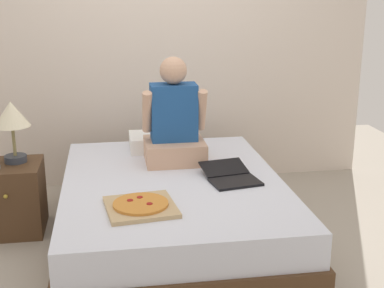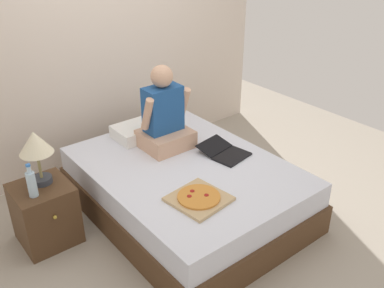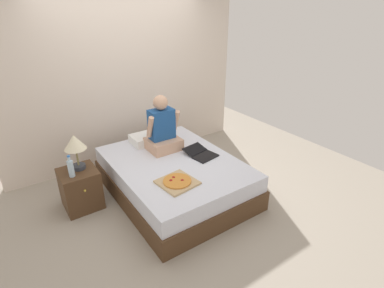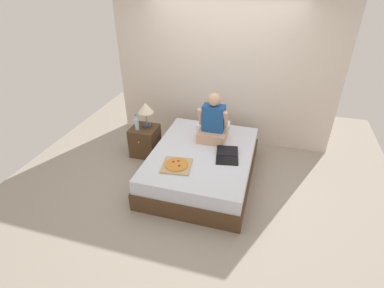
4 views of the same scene
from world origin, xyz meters
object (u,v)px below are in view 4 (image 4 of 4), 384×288
Objects in this scene: bed at (202,165)px; lamp_on_left_nightstand at (146,109)px; pizza_box at (177,165)px; water_bottle at (137,124)px; person_seated at (213,123)px; laptop at (227,157)px; nightstand_left at (145,141)px.

lamp_on_left_nightstand reaches higher than bed.
water_bottle is at bearing 140.82° from pizza_box.
laptop is at bearing -55.95° from person_seated.
bed is at bearing -22.37° from lamp_on_left_nightstand.
bed is 0.60m from pizza_box.
lamp_on_left_nightstand is 1.31m from pizza_box.
person_seated reaches higher than water_bottle.
nightstand_left is at bearing 135.30° from pizza_box.
laptop is (1.61, -0.39, -0.12)m from water_bottle.
pizza_box is (-0.31, -0.88, -0.27)m from person_seated.
lamp_on_left_nightstand reaches higher than laptop.
laptop is 1.04× the size of pizza_box.
water_bottle is 1.26m from pizza_box.
nightstand_left is at bearing 48.35° from water_bottle.
water_bottle is 0.62× the size of pizza_box.
person_seated is at bearing 4.18° from water_bottle.
bed is 1.21m from nightstand_left.
lamp_on_left_nightstand is at bearing 49.40° from water_bottle.
water_bottle reaches higher than bed.
person_seated is 0.98m from pizza_box.
bed is 2.58× the size of person_seated.
pizza_box is at bearing -109.48° from person_seated.
water_bottle is (-0.08, -0.09, 0.37)m from nightstand_left.
lamp_on_left_nightstand is (-1.10, 0.45, 0.60)m from bed.
bed is 7.29× the size of water_bottle.
water_bottle is 1.66m from laptop.
bed is 4.34× the size of laptop.
nightstand_left is (-1.14, 0.40, 0.02)m from bed.
person_seated is 1.75× the size of pizza_box.
bed is 4.51× the size of pizza_box.
nightstand_left is 1.12× the size of laptop.
pizza_box is at bearing -148.26° from laptop.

